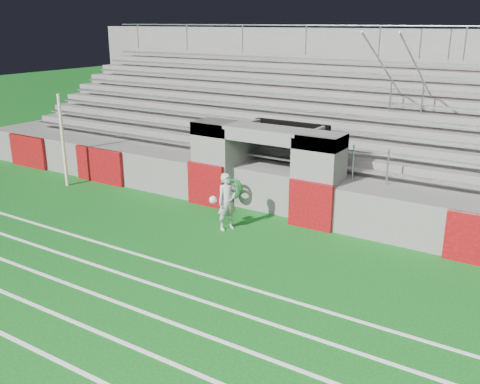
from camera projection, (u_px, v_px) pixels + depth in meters
The scene contains 6 objects.
ground at pixel (195, 250), 13.61m from camera, with size 90.00×90.00×0.00m, color #0D5215.
field_post at pixel (63, 141), 18.44m from camera, with size 0.11×0.11×3.22m, color beige.
field_markings at pixel (27, 346), 9.59m from camera, with size 28.00×8.09×0.01m.
stadium_structure at pixel (326, 137), 19.54m from camera, with size 26.00×8.48×5.42m.
goalkeeper_with_ball at pixel (227, 202), 14.73m from camera, with size 0.75×0.70×1.62m.
hose_coil at pixel (234, 189), 16.11m from camera, with size 0.56×0.15×0.62m.
Camera 1 is at (7.68, -9.92, 5.58)m, focal length 40.00 mm.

